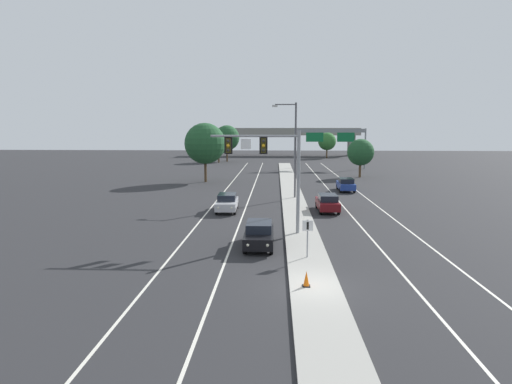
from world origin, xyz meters
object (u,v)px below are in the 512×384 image
Objects in this scene: car_receding_darkred at (328,202)px; car_receding_blue at (346,184)px; car_oncoming_silver at (227,202)px; car_oncoming_black at (259,234)px; tree_far_right_a at (361,152)px; tree_far_left_c at (227,138)px; overhead_signal_mast at (271,160)px; tree_far_left_a at (205,144)px; tree_far_left_b at (219,146)px; tree_far_right_c at (327,141)px; street_lamp_median at (293,145)px; traffic_cone_median_nose at (306,279)px; highway_sign_gantry at (330,136)px; median_sign_post at (308,233)px.

car_receding_darkred is 13.59m from car_receding_blue.
car_oncoming_silver is 1.00× the size of car_receding_blue.
tree_far_right_a reaches higher than car_oncoming_black.
car_oncoming_black and car_receding_blue have the same top height.
car_oncoming_silver is at bearing -83.60° from tree_far_left_c.
tree_far_left_a is at bearing 107.49° from overhead_signal_mast.
car_oncoming_silver is 57.10m from tree_far_left_b.
tree_far_left_c reaches higher than car_receding_darkred.
car_receding_darkred is 72.31m from tree_far_right_c.
street_lamp_median reaches higher than tree_far_right_a.
tree_far_left_c is at bearing 99.05° from traffic_cone_median_nose.
street_lamp_median is 2.22× the size of car_oncoming_silver.
tree_far_right_c is at bearing 83.41° from car_receding_darkred.
tree_far_right_c is (8.29, 71.75, 3.45)m from car_receding_darkred.
tree_far_right_c is at bearing 27.17° from tree_far_left_c.
car_receding_darkred is at bearing -97.22° from highway_sign_gantry.
median_sign_post is 4.78m from traffic_cone_median_nose.
car_oncoming_black and car_receding_darkred have the same top height.
car_receding_darkred is 0.76× the size of tree_far_right_a.
median_sign_post is 0.39× the size of tree_far_left_b.
median_sign_post is 0.17× the size of highway_sign_gantry.
median_sign_post is 44.40m from tree_far_right_a.
tree_far_right_c is at bearing 31.45° from tree_far_left_b.
median_sign_post is 57.73m from highway_sign_gantry.
tree_far_left_a is (-18.32, 8.16, 4.58)m from car_receding_blue.
car_oncoming_silver is 0.55× the size of tree_far_left_a.
tree_far_left_b is at bearing 100.64° from overhead_signal_mast.
car_receding_blue is 0.55× the size of tree_far_left_c.
tree_far_right_a is at bearing 73.15° from car_receding_blue.
car_receding_darkred is 0.34× the size of highway_sign_gantry.
street_lamp_median is at bearing 89.14° from traffic_cone_median_nose.
car_receding_blue is at bearing -67.10° from tree_far_left_c.
car_oncoming_black is 0.54× the size of tree_far_left_c.
car_oncoming_black is 0.99× the size of car_receding_blue.
car_oncoming_silver is at bearing -121.45° from tree_far_right_a.
tree_far_right_c is at bearing 80.22° from street_lamp_median.
car_oncoming_black is 42.79m from tree_far_right_a.
car_receding_darkred is at bearing -67.79° from street_lamp_median.
tree_far_left_c reaches higher than car_receding_blue.
car_oncoming_black is 13.45m from car_receding_darkred.
highway_sign_gantry is at bearing 81.77° from median_sign_post.
car_oncoming_silver is at bearing -75.78° from tree_far_left_a.
car_oncoming_black reaches higher than traffic_cone_median_nose.
car_oncoming_silver is 0.80× the size of tree_far_left_b.
overhead_signal_mast reaches higher than median_sign_post.
tree_far_left_a reaches higher than car_receding_darkred.
overhead_signal_mast is at bearing -119.71° from car_receding_darkred.
car_receding_blue is (12.86, 13.41, 0.00)m from car_oncoming_silver.
traffic_cone_median_nose is 0.09× the size of tree_far_left_a.
tree_far_right_a is at bearing 70.14° from overhead_signal_mast.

